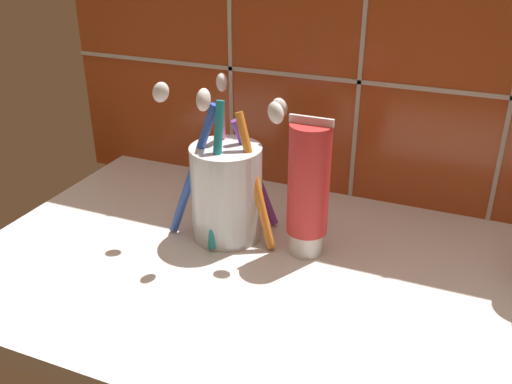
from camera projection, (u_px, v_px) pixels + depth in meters
sink_counter at (287, 279)px, 58.90cm from camera, size 67.11×40.00×2.00cm
tile_wall_backsplash at (351, 33)px, 66.16cm from camera, size 77.11×1.72×44.91cm
toothbrush_cup at (227, 188)px, 62.57cm from camera, size 14.99×11.79×18.37cm
toothpaste_tube at (308, 188)px, 58.54cm from camera, size 4.54×4.33×15.30cm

